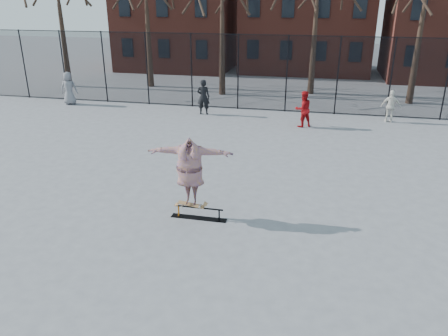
% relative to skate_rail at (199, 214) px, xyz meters
% --- Properties ---
extents(ground, '(100.00, 100.00, 0.00)m').
position_rel_skate_rail_xyz_m(ground, '(0.09, -0.31, -0.14)').
color(ground, slate).
extents(skate_rail, '(1.60, 0.24, 0.35)m').
position_rel_skate_rail_xyz_m(skate_rail, '(0.00, 0.00, 0.00)').
color(skate_rail, black).
rests_on(skate_rail, ground).
extents(skateboard, '(0.82, 0.20, 0.10)m').
position_rel_skate_rail_xyz_m(skateboard, '(-0.21, 0.00, 0.26)').
color(skateboard, '#98683C').
rests_on(skateboard, skate_rail).
extents(skater, '(2.41, 0.90, 1.91)m').
position_rel_skate_rail_xyz_m(skater, '(-0.21, 0.00, 1.27)').
color(skater, '#65388C').
rests_on(skater, skateboard).
extents(bystander_grey, '(1.03, 0.82, 1.84)m').
position_rel_skate_rail_xyz_m(bystander_grey, '(-10.91, 11.66, 0.78)').
color(bystander_grey, slate).
rests_on(bystander_grey, ground).
extents(bystander_black, '(0.72, 0.52, 1.82)m').
position_rel_skate_rail_xyz_m(bystander_black, '(-2.85, 11.16, 0.77)').
color(bystander_black, black).
rests_on(bystander_black, ground).
extents(bystander_red, '(1.05, 0.98, 1.71)m').
position_rel_skate_rail_xyz_m(bystander_red, '(2.35, 9.95, 0.72)').
color(bystander_red, '#A40E12').
rests_on(bystander_red, ground).
extents(bystander_white, '(0.94, 0.43, 1.58)m').
position_rel_skate_rail_xyz_m(bystander_white, '(6.51, 11.69, 0.65)').
color(bystander_white, silver).
rests_on(bystander_white, ground).
extents(fence, '(34.03, 0.07, 4.00)m').
position_rel_skate_rail_xyz_m(fence, '(0.07, 12.69, 1.92)').
color(fence, black).
rests_on(fence, ground).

